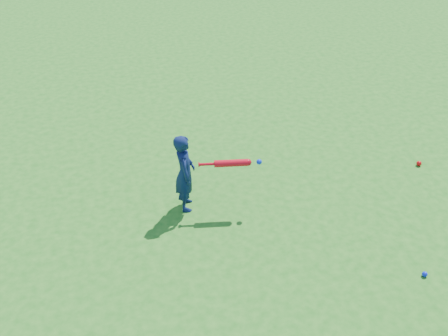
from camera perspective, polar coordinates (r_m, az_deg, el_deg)
name	(u,v)px	position (r m, az deg, el deg)	size (l,w,h in m)	color
ground	(233,222)	(6.41, 1.07, -6.23)	(80.00, 80.00, 0.00)	#216D1A
child	(185,173)	(6.35, -4.50, -0.55)	(0.39, 0.26, 1.08)	#0E1B45
ground_ball_red	(419,163)	(7.96, 21.39, 0.49)	(0.08, 0.08, 0.08)	red
ground_ball_blue	(425,274)	(6.14, 21.96, -11.19)	(0.06, 0.06, 0.06)	#0D22E1
bat_swing	(234,163)	(6.25, 1.16, 0.57)	(0.80, 0.17, 0.09)	red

